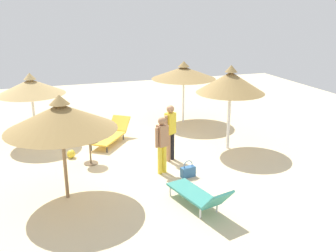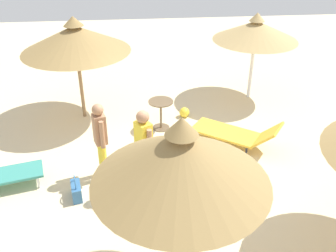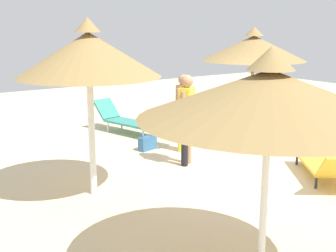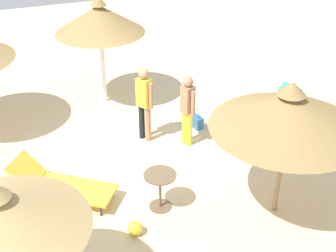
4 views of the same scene
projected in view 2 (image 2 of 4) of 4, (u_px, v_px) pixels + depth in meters
name	position (u px, v px, depth m)	size (l,w,h in m)	color
ground	(175.00, 168.00, 7.94)	(24.00, 24.00, 0.10)	beige
parasol_umbrella_near_right	(75.00, 38.00, 8.77)	(2.56, 2.56, 2.56)	olive
parasol_umbrella_back	(181.00, 159.00, 4.34)	(2.15, 2.15, 2.73)	white
parasol_umbrella_far_left	(256.00, 30.00, 9.83)	(2.23, 2.23, 2.36)	white
lounge_chair_center	(237.00, 133.00, 8.46)	(1.96, 1.70, 0.71)	gold
person_standing_edge	(101.00, 138.00, 7.14)	(0.28, 0.42, 1.62)	yellow
person_standing_near_left	(144.00, 147.00, 6.73)	(0.33, 0.41, 1.71)	#A57554
handbag	(76.00, 190.00, 6.97)	(0.24, 0.43, 0.48)	#336699
side_table_round	(161.00, 110.00, 9.01)	(0.59, 0.59, 0.73)	brown
beach_ball	(184.00, 112.00, 9.69)	(0.26, 0.26, 0.26)	yellow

